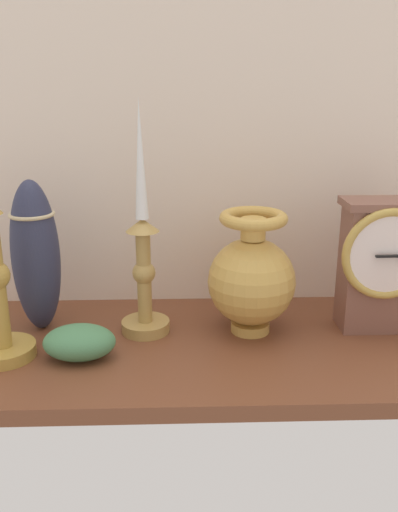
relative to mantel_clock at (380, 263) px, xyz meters
The scene contains 7 objects.
ground_plane 29.96cm from the mantel_clock, behind, with size 100.00×36.00×2.40cm, color brown.
back_wall 37.29cm from the mantel_clock, 151.46° to the left, with size 120.00×2.00×65.00cm, color beige.
mantel_clock is the anchor object (origin of this frame).
candlestick_tall_center 37.34cm from the mantel_clock, behind, with size 7.75×7.75×36.69cm.
brass_vase_bulbous 20.51cm from the mantel_clock, behind, with size 13.89×13.89×19.77cm.
tall_ceramic_vase 54.47cm from the mantel_clock, behind, with size 7.55×7.55×24.55cm.
ivy_sprig 47.99cm from the mantel_clock, 169.49° to the right, with size 10.54×7.38×5.11cm.
Camera 1 is at (-4.50, -77.48, 39.06)cm, focal length 38.63 mm.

